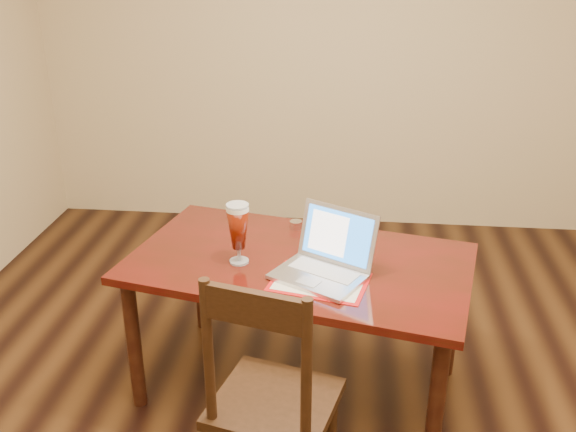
# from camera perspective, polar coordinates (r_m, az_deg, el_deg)

# --- Properties ---
(room_shell) EXTENTS (4.51, 5.01, 2.71)m
(room_shell) POSITION_cam_1_polar(r_m,az_deg,el_deg) (2.06, 5.86, 16.49)
(room_shell) COLOR #CAB486
(room_shell) RESTS_ON ground
(dining_table) EXTENTS (1.63, 1.14, 0.97)m
(dining_table) POSITION_cam_1_polar(r_m,az_deg,el_deg) (2.88, 0.93, -5.21)
(dining_table) COLOR #4C0C0A
(dining_table) RESTS_ON ground
(dining_chair) EXTENTS (0.52, 0.50, 1.01)m
(dining_chair) POSITION_cam_1_polar(r_m,az_deg,el_deg) (2.40, -1.50, -16.18)
(dining_chair) COLOR black
(dining_chair) RESTS_ON ground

